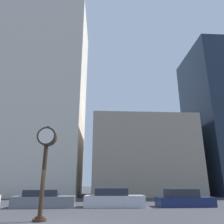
% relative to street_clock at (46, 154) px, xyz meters
% --- Properties ---
extents(building_tall_tower, '(13.83, 12.00, 30.99)m').
position_rel_street_clock_xyz_m(building_tall_tower, '(-6.86, 22.67, 12.15)').
color(building_tall_tower, beige).
rests_on(building_tall_tower, ground_plane).
extents(building_storefront_row, '(15.14, 12.00, 11.38)m').
position_rel_street_clock_xyz_m(building_storefront_row, '(9.58, 22.67, 2.35)').
color(building_storefront_row, gray).
rests_on(building_storefront_row, ground_plane).
extents(street_clock, '(1.03, 0.68, 4.94)m').
position_rel_street_clock_xyz_m(street_clock, '(0.00, 0.00, 0.00)').
color(street_clock, black).
rests_on(street_clock, ground_plane).
extents(car_grey, '(4.82, 2.11, 1.32)m').
position_rel_street_clock_xyz_m(car_grey, '(-1.35, 6.43, -2.78)').
color(car_grey, slate).
rests_on(car_grey, ground_plane).
extents(car_silver, '(4.82, 2.05, 1.42)m').
position_rel_street_clock_xyz_m(car_silver, '(4.16, 6.45, -2.74)').
color(car_silver, '#BCBCC1').
rests_on(car_silver, ground_plane).
extents(car_navy, '(4.49, 1.96, 1.36)m').
position_rel_street_clock_xyz_m(car_navy, '(9.87, 6.45, -2.78)').
color(car_navy, '#19234C').
rests_on(car_navy, ground_plane).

